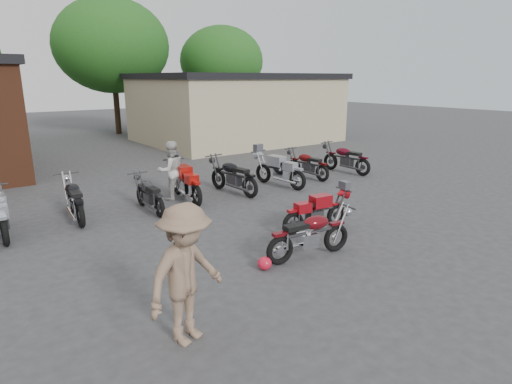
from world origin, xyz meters
TOP-DOWN VIEW (x-y plane):
  - ground at (0.00, 0.00)m, footprint 90.00×90.00m
  - stucco_building at (8.50, 15.00)m, footprint 10.00×8.00m
  - tree_2 at (4.00, 22.00)m, footprint 7.04×7.04m
  - tree_3 at (12.00, 22.00)m, footprint 6.08×6.08m
  - vintage_motorcycle at (0.38, -0.00)m, footprint 1.97×0.87m
  - sportbike at (1.62, 1.10)m, footprint 1.83×0.80m
  - helmet at (-0.72, 0.09)m, footprint 0.35×0.35m
  - person_light at (0.01, 5.65)m, footprint 0.86×0.68m
  - person_tan at (-2.95, -1.09)m, footprint 1.45×1.09m
  - row_bike_1 at (-4.53, 5.12)m, footprint 0.70×2.01m
  - row_bike_2 at (-2.84, 5.39)m, footprint 0.83×2.08m
  - row_bike_3 at (-1.01, 4.92)m, footprint 0.63×1.81m
  - row_bike_4 at (0.30, 5.30)m, footprint 0.92×2.19m
  - row_bike_5 at (1.87, 5.15)m, footprint 0.96×2.18m
  - row_bike_6 at (3.62, 4.99)m, footprint 1.03×2.19m
  - row_bike_7 at (5.21, 5.31)m, footprint 0.76×1.95m
  - row_bike_8 at (7.03, 5.13)m, footprint 0.89×2.14m

SIDE VIEW (x-z plane):
  - ground at x=0.00m, z-range 0.00..0.00m
  - helmet at x=-0.72m, z-range 0.00..0.26m
  - sportbike at x=1.62m, z-range 0.00..1.03m
  - row_bike_3 at x=-1.01m, z-range 0.00..1.05m
  - vintage_motorcycle at x=0.38m, z-range 0.00..1.11m
  - row_bike_7 at x=5.21m, z-range 0.00..1.11m
  - row_bike_1 at x=-4.53m, z-range 0.00..1.16m
  - row_bike_2 at x=-2.84m, z-range 0.00..1.18m
  - row_bike_8 at x=7.03m, z-range 0.00..1.21m
  - row_bike_6 at x=3.62m, z-range 0.00..1.22m
  - row_bike_5 at x=1.87m, z-range 0.00..1.22m
  - row_bike_4 at x=0.30m, z-range 0.00..1.23m
  - person_light at x=0.01m, z-range 0.00..1.76m
  - person_tan at x=-2.95m, z-range 0.00..1.99m
  - stucco_building at x=8.50m, z-range 0.00..3.50m
  - tree_3 at x=12.00m, z-range 0.00..7.60m
  - tree_2 at x=4.00m, z-range 0.00..8.80m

